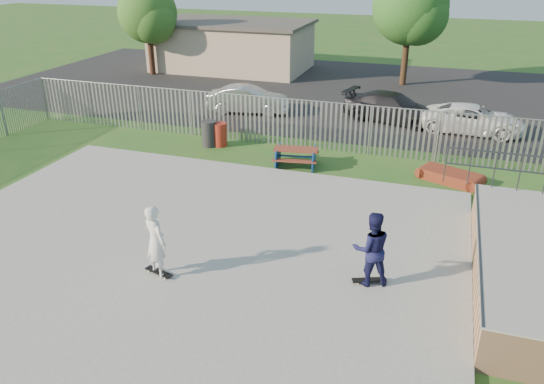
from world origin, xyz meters
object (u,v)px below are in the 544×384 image
(funbox, at_px, (450,176))
(skater_white, at_px, (156,241))
(tree_left, at_px, (147,13))
(picnic_table, at_px, (296,157))
(car_silver, at_px, (248,100))
(trash_bin_grey, at_px, (209,134))
(car_white, at_px, (473,119))
(tree_mid, at_px, (410,7))
(skater_navy, at_px, (371,249))
(trash_bin_red, at_px, (220,134))
(car_dark, at_px, (392,108))

(funbox, bearing_deg, skater_white, -104.76)
(tree_left, bearing_deg, picnic_table, -43.33)
(tree_left, bearing_deg, car_silver, -35.38)
(trash_bin_grey, height_order, skater_white, skater_white)
(car_white, xyz_separation_m, tree_left, (-19.93, 6.41, 3.24))
(tree_mid, bearing_deg, trash_bin_grey, -115.06)
(funbox, relative_size, tree_left, 0.37)
(car_silver, relative_size, tree_left, 0.70)
(skater_navy, bearing_deg, tree_mid, -108.22)
(tree_left, bearing_deg, car_white, -17.82)
(car_white, bearing_deg, tree_mid, 28.25)
(funbox, relative_size, car_silver, 0.52)
(trash_bin_grey, distance_m, skater_white, 9.97)
(trash_bin_grey, distance_m, car_silver, 5.16)
(trash_bin_red, relative_size, skater_white, 0.53)
(skater_navy, relative_size, skater_white, 1.00)
(trash_bin_grey, bearing_deg, funbox, -4.47)
(car_dark, xyz_separation_m, tree_mid, (-0.29, 8.05, 3.84))
(picnic_table, bearing_deg, trash_bin_grey, 156.19)
(funbox, height_order, trash_bin_red, trash_bin_red)
(trash_bin_red, xyz_separation_m, car_silver, (-0.63, 5.00, 0.19))
(trash_bin_grey, bearing_deg, tree_mid, 64.94)
(tree_mid, bearing_deg, skater_white, -98.61)
(car_white, xyz_separation_m, tree_mid, (-3.92, 8.63, 3.90))
(car_silver, bearing_deg, tree_mid, -47.48)
(trash_bin_red, distance_m, trash_bin_grey, 0.44)
(car_dark, bearing_deg, picnic_table, 172.10)
(picnic_table, relative_size, tree_mid, 0.27)
(funbox, height_order, car_white, car_white)
(trash_bin_red, distance_m, skater_navy, 11.28)
(funbox, distance_m, skater_navy, 7.69)
(trash_bin_red, xyz_separation_m, tree_mid, (6.12, 13.81, 4.04))
(tree_left, bearing_deg, trash_bin_red, -49.50)
(trash_bin_grey, relative_size, tree_left, 0.19)
(car_dark, bearing_deg, tree_mid, 15.80)
(trash_bin_red, relative_size, tree_mid, 0.15)
(tree_mid, bearing_deg, picnic_table, -99.33)
(trash_bin_red, bearing_deg, car_white, 27.30)
(funbox, height_order, trash_bin_grey, trash_bin_grey)
(trash_bin_grey, height_order, tree_left, tree_left)
(car_dark, distance_m, car_white, 3.67)
(tree_mid, relative_size, skater_white, 3.59)
(trash_bin_grey, relative_size, car_dark, 0.23)
(trash_bin_grey, height_order, skater_navy, skater_navy)
(car_white, xyz_separation_m, skater_navy, (-2.47, -13.53, 0.45))
(picnic_table, relative_size, skater_navy, 0.99)
(car_silver, height_order, tree_mid, tree_mid)
(trash_bin_grey, bearing_deg, car_white, 27.03)
(trash_bin_red, relative_size, car_dark, 0.21)
(car_silver, bearing_deg, trash_bin_grey, 172.44)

